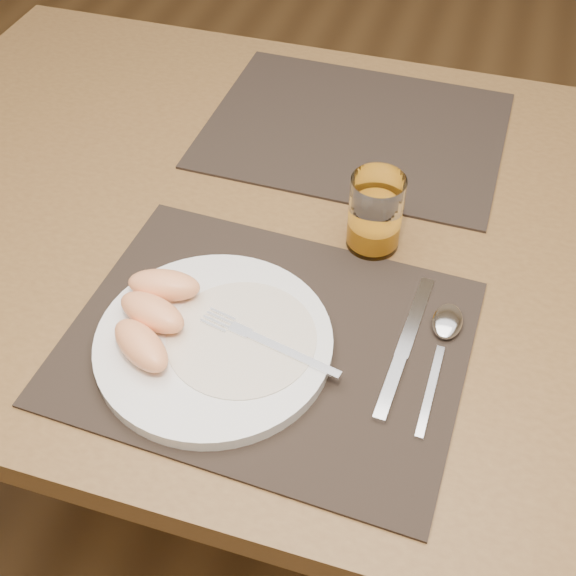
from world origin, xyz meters
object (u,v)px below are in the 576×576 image
Objects in this scene: placemat_far at (355,129)px; knife at (401,357)px; table at (320,265)px; spoon at (445,331)px; placemat_near at (267,341)px; plate at (214,343)px; fork at (258,339)px; juice_glass at (375,216)px.

placemat_far is 2.04× the size of knife.
spoon is at bearing -38.75° from table.
placemat_near is at bearing -91.46° from table.
plate is (-0.05, -0.03, 0.01)m from placemat_near.
placemat_far is 2.35× the size of spoon.
fork is 0.91× the size of spoon.
juice_glass is (-0.11, 0.13, 0.04)m from spoon.
table is 0.26m from knife.
spoon is at bearing 22.74° from fork.
knife is at bearing -67.71° from juice_glass.
plate is 0.05m from fork.
knife is 2.13× the size of juice_glass.
knife reaches higher than placemat_far.
table is at bearing 76.47° from plate.
placemat_near is 1.67× the size of plate.
spoon is (0.19, -0.15, 0.09)m from table.
table is 5.19× the size of plate.
placemat_near is at bearing -112.44° from juice_glass.
table is at bearing 141.25° from spoon.
plate is at bearing -103.53° from table.
fork is at bearing -108.63° from placemat_near.
fork reaches higher than knife.
placemat_near is at bearing 71.37° from fork.
table is at bearing 126.20° from knife.
placemat_far is 2.59× the size of fork.
knife is 1.15× the size of spoon.
knife is (0.15, -0.20, 0.09)m from table.
spoon is at bearing 21.16° from plate.
spoon is (0.19, 0.07, 0.01)m from placemat_near.
juice_glass is at bearing 67.56° from placemat_near.
knife is (0.16, 0.03, -0.02)m from fork.
knife is (0.21, 0.05, -0.01)m from plate.
juice_glass reaches higher than placemat_near.
plate is 2.60× the size of juice_glass.
placemat_near is 0.03m from fork.
fork reaches higher than placemat_far.
placemat_near is (-0.01, -0.22, 0.09)m from table.
knife is at bearing -53.80° from table.
knife is at bearing 12.22° from fork.
placemat_far is at bearing 91.61° from table.
plate is at bearing -121.16° from juice_glass.
juice_glass is at bearing -18.50° from table.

